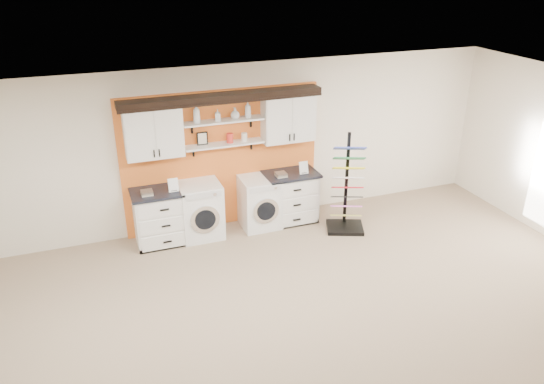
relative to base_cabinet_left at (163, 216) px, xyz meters
name	(u,v)px	position (x,y,z in m)	size (l,w,h in m)	color
floor	(317,372)	(1.13, -3.64, -0.47)	(10.00, 10.00, 0.00)	#8F7560
ceiling	(327,142)	(1.13, -3.64, 2.33)	(10.00, 10.00, 0.00)	white
wall_back	(221,148)	(1.13, 0.36, 0.93)	(10.00, 10.00, 0.00)	silver
accent_panel	(222,160)	(1.13, 0.32, 0.73)	(3.40, 0.07, 2.40)	orange
upper_cabinet_left	(153,131)	(0.00, 0.15, 1.41)	(0.90, 0.35, 0.84)	silver
upper_cabinet_right	(288,117)	(2.26, 0.15, 1.41)	(0.90, 0.35, 0.84)	silver
shelf_lower	(224,144)	(1.13, 0.16, 1.06)	(1.32, 0.28, 0.03)	silver
shelf_upper	(223,121)	(1.13, 0.16, 1.46)	(1.32, 0.28, 0.03)	silver
crown_molding	(222,96)	(1.13, 0.17, 1.86)	(3.30, 0.41, 0.13)	black
picture_frame	(202,138)	(0.78, 0.21, 1.19)	(0.18, 0.02, 0.22)	black
canister_red	(230,138)	(1.23, 0.16, 1.16)	(0.11, 0.11, 0.16)	red
canister_cream	(244,137)	(1.48, 0.16, 1.15)	(0.10, 0.10, 0.14)	silver
base_cabinet_left	(163,216)	(0.00, 0.00, 0.00)	(0.96, 0.66, 0.94)	silver
base_cabinet_right	(290,197)	(2.26, 0.00, -0.01)	(0.94, 0.66, 0.92)	silver
washer	(200,210)	(0.63, 0.00, 0.01)	(0.68, 0.71, 0.96)	white
dryer	(259,202)	(1.68, 0.00, -0.01)	(0.65, 0.71, 0.91)	white
sample_rack	(346,201)	(3.04, -0.63, 0.07)	(0.77, 0.71, 1.71)	black
soap_bottle_a	(197,113)	(0.70, 0.16, 1.63)	(0.12, 0.12, 0.30)	silver
soap_bottle_b	(218,115)	(1.04, 0.16, 1.57)	(0.08, 0.09, 0.19)	silver
soap_bottle_c	(235,113)	(1.33, 0.16, 1.57)	(0.14, 0.14, 0.18)	silver
soap_bottle_d	(248,109)	(1.55, 0.16, 1.61)	(0.11, 0.11, 0.27)	silver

